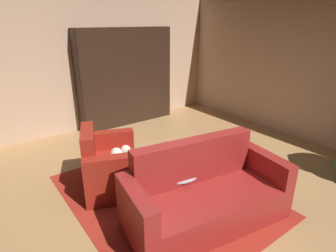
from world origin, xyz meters
name	(u,v)px	position (x,y,z in m)	size (l,w,h in m)	color
ground_plane	(177,194)	(0.00, 0.00, 0.00)	(7.40, 7.40, 0.00)	#A87A4B
wall_back	(316,67)	(0.00, 3.11, 1.37)	(6.20, 0.06, 2.75)	tan
wall_left	(81,62)	(-3.07, 0.00, 1.37)	(0.06, 6.29, 2.75)	tan
area_rug	(163,195)	(-0.10, -0.15, 0.00)	(2.72, 2.16, 0.01)	maroon
bookshelf_unit	(132,77)	(-2.83, 0.98, 1.01)	(0.32, 2.10, 2.02)	black
armchair_red	(109,166)	(-0.71, -0.60, 0.30)	(1.17, 1.02, 0.86)	maroon
couch_red	(204,196)	(0.55, -0.05, 0.30)	(1.07, 1.93, 0.90)	maroon
coffee_table	(175,173)	(0.10, -0.11, 0.41)	(0.60, 0.60, 0.46)	black
book_stack_on_table	(179,163)	(0.09, -0.05, 0.52)	(0.20, 0.16, 0.12)	gold
bottle_on_table	(162,163)	(0.03, -0.26, 0.56)	(0.07, 0.07, 0.26)	navy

